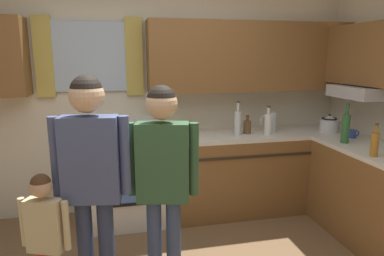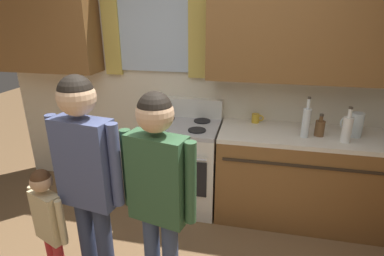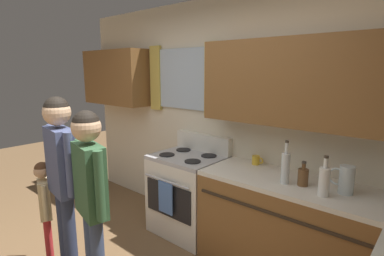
% 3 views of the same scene
% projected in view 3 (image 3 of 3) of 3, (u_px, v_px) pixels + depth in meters
% --- Properties ---
extents(back_wall_unit, '(4.60, 0.42, 2.60)m').
position_uv_depth(back_wall_unit, '(226.00, 104.00, 3.21)').
color(back_wall_unit, beige).
rests_on(back_wall_unit, ground).
extents(stove_oven, '(0.76, 0.67, 1.10)m').
position_uv_depth(stove_oven, '(188.00, 192.00, 3.40)').
color(stove_oven, silver).
rests_on(stove_oven, ground).
extents(bottle_milk_white, '(0.08, 0.08, 0.31)m').
position_uv_depth(bottle_milk_white, '(324.00, 181.00, 2.23)').
color(bottle_milk_white, white).
rests_on(bottle_milk_white, kitchen_counter_run).
extents(bottle_tall_clear, '(0.07, 0.07, 0.37)m').
position_uv_depth(bottle_tall_clear, '(285.00, 167.00, 2.48)').
color(bottle_tall_clear, silver).
rests_on(bottle_tall_clear, kitchen_counter_run).
extents(bottle_squat_brown, '(0.08, 0.08, 0.21)m').
position_uv_depth(bottle_squat_brown, '(303.00, 177.00, 2.44)').
color(bottle_squat_brown, brown).
rests_on(bottle_squat_brown, kitchen_counter_run).
extents(mug_mustard_yellow, '(0.12, 0.08, 0.09)m').
position_uv_depth(mug_mustard_yellow, '(256.00, 160.00, 2.99)').
color(mug_mustard_yellow, gold).
rests_on(mug_mustard_yellow, kitchen_counter_run).
extents(water_pitcher, '(0.19, 0.11, 0.22)m').
position_uv_depth(water_pitcher, '(345.00, 180.00, 2.28)').
color(water_pitcher, silver).
rests_on(water_pitcher, kitchen_counter_run).
extents(adult_holding_child, '(0.50, 0.22, 1.63)m').
position_uv_depth(adult_holding_child, '(62.00, 168.00, 2.51)').
color(adult_holding_child, '#2D3856').
rests_on(adult_holding_child, ground).
extents(adult_in_plaid, '(0.48, 0.22, 1.56)m').
position_uv_depth(adult_in_plaid, '(90.00, 187.00, 2.21)').
color(adult_in_plaid, '#38476B').
rests_on(adult_in_plaid, ground).
extents(small_child, '(0.32, 0.18, 1.02)m').
position_uv_depth(small_child, '(45.00, 202.00, 2.75)').
color(small_child, red).
rests_on(small_child, ground).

